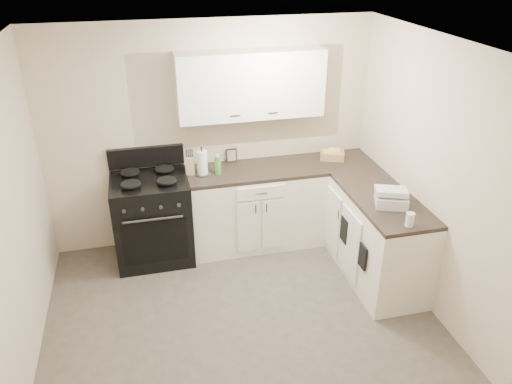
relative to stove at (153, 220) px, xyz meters
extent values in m
plane|color=#473F38|center=(0.72, -1.48, -0.46)|extent=(3.60, 3.60, 0.00)
plane|color=white|center=(0.72, -1.48, 2.04)|extent=(3.60, 3.60, 0.00)
plane|color=beige|center=(0.72, 0.32, 0.79)|extent=(3.60, 0.00, 3.60)
plane|color=beige|center=(2.52, -1.48, 0.79)|extent=(0.00, 3.60, 3.60)
plane|color=beige|center=(-1.08, -1.48, 0.79)|extent=(0.00, 3.60, 3.60)
cube|color=silver|center=(1.14, 0.02, -0.01)|extent=(1.55, 0.60, 0.90)
cube|color=silver|center=(2.22, -0.63, -0.01)|extent=(0.60, 1.90, 0.90)
cube|color=black|center=(1.14, 0.02, 0.46)|extent=(1.55, 0.60, 0.04)
cube|color=black|center=(2.22, -0.63, 0.46)|extent=(0.60, 1.90, 0.04)
cube|color=white|center=(1.14, 0.18, 1.38)|extent=(1.55, 0.30, 0.70)
cube|color=black|center=(0.00, 0.00, 0.00)|extent=(0.81, 0.69, 0.98)
cube|color=tan|center=(0.45, 0.06, 0.58)|extent=(0.10, 0.10, 0.20)
cylinder|color=white|center=(0.57, 0.02, 0.61)|extent=(0.14, 0.14, 0.27)
cylinder|color=green|center=(0.74, 0.00, 0.58)|extent=(0.09, 0.09, 0.20)
cube|color=black|center=(0.94, 0.28, 0.56)|extent=(0.13, 0.04, 0.16)
cube|color=tan|center=(2.08, 0.09, 0.52)|extent=(0.31, 0.26, 0.09)
cube|color=silver|center=(2.22, -1.07, 0.53)|extent=(0.37, 0.36, 0.11)
cylinder|color=silver|center=(2.19, -1.48, 0.54)|extent=(0.09, 0.09, 0.13)
cube|color=black|center=(1.90, -1.25, 0.05)|extent=(0.02, 0.14, 0.25)
cube|color=black|center=(1.90, -0.80, 0.08)|extent=(0.02, 0.15, 0.27)
camera|label=1|loc=(-0.01, -4.83, 2.75)|focal=35.00mm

